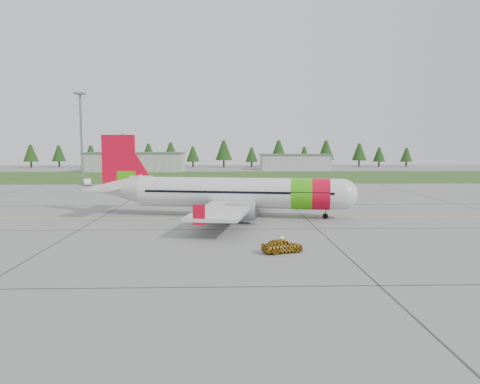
{
  "coord_description": "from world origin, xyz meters",
  "views": [
    {
      "loc": [
        0.32,
        -48.43,
        8.85
      ],
      "look_at": [
        1.99,
        5.85,
        3.36
      ],
      "focal_mm": 35.0,
      "sensor_mm": 36.0,
      "label": 1
    }
  ],
  "objects": [
    {
      "name": "follow_me_car",
      "position": [
        4.96,
        -10.74,
        1.72
      ],
      "size": [
        1.56,
        1.69,
        3.43
      ],
      "primitive_type": "imported",
      "rotation": [
        0.0,
        0.0,
        1.91
      ],
      "color": "#E19F0C",
      "rests_on": "ground"
    },
    {
      "name": "hangar_east",
      "position": [
        25.0,
        118.0,
        2.6
      ],
      "size": [
        24.0,
        12.0,
        5.2
      ],
      "primitive_type": "cube",
      "color": "#A8A8A3",
      "rests_on": "ground"
    },
    {
      "name": "service_van",
      "position": [
        -30.17,
        55.22,
        2.15
      ],
      "size": [
        1.85,
        1.8,
        4.29
      ],
      "primitive_type": "imported",
      "rotation": [
        0.0,
        0.0,
        0.3
      ],
      "color": "white",
      "rests_on": "ground"
    },
    {
      "name": "ground",
      "position": [
        0.0,
        0.0,
        0.0
      ],
      "size": [
        320.0,
        320.0,
        0.0
      ],
      "primitive_type": "plane",
      "color": "gray",
      "rests_on": "ground"
    },
    {
      "name": "hangar_west",
      "position": [
        -30.0,
        110.0,
        3.0
      ],
      "size": [
        32.0,
        14.0,
        6.0
      ],
      "primitive_type": "cube",
      "color": "#A8A8A3",
      "rests_on": "ground"
    },
    {
      "name": "grass_strip",
      "position": [
        0.0,
        82.0,
        0.01
      ],
      "size": [
        320.0,
        50.0,
        0.03
      ],
      "primitive_type": "cube",
      "color": "#30561E",
      "rests_on": "ground"
    },
    {
      "name": "aircraft",
      "position": [
        1.2,
        8.99,
        2.92
      ],
      "size": [
        33.21,
        31.01,
        10.13
      ],
      "rotation": [
        0.0,
        0.0,
        -0.18
      ],
      "color": "silver",
      "rests_on": "ground"
    },
    {
      "name": "treeline",
      "position": [
        0.0,
        138.0,
        5.0
      ],
      "size": [
        160.0,
        8.0,
        10.0
      ],
      "primitive_type": null,
      "color": "#1C3F14",
      "rests_on": "ground"
    },
    {
      "name": "floodlight_mast",
      "position": [
        -32.0,
        58.0,
        10.0
      ],
      "size": [
        0.5,
        0.5,
        20.0
      ],
      "primitive_type": "cylinder",
      "color": "slate",
      "rests_on": "ground"
    },
    {
      "name": "taxi_guideline",
      "position": [
        0.0,
        8.0,
        0.01
      ],
      "size": [
        120.0,
        0.25,
        0.02
      ],
      "primitive_type": "cube",
      "color": "gold",
      "rests_on": "ground"
    }
  ]
}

